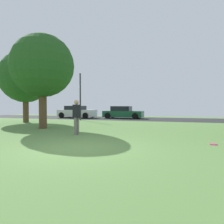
# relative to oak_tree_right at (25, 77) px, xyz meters

# --- Properties ---
(ground_plane) EXTENTS (44.00, 44.00, 0.00)m
(ground_plane) POSITION_rel_oak_tree_right_xyz_m (9.32, -8.49, -3.83)
(ground_plane) COLOR #5B8442
(road_strip) EXTENTS (44.00, 6.40, 0.01)m
(road_strip) POSITION_rel_oak_tree_right_xyz_m (9.32, 7.51, -3.82)
(road_strip) COLOR #28282B
(road_strip) RESTS_ON ground_plane
(oak_tree_right) EXTENTS (4.33, 4.33, 6.01)m
(oak_tree_right) POSITION_rel_oak_tree_right_xyz_m (0.00, 0.00, 0.00)
(oak_tree_right) COLOR brown
(oak_tree_right) RESTS_ON ground_plane
(maple_tree_far) EXTENTS (3.86, 3.86, 5.80)m
(maple_tree_far) POSITION_rel_oak_tree_right_xyz_m (4.39, -3.62, 0.02)
(maple_tree_far) COLOR brown
(maple_tree_far) RESTS_ON ground_plane
(person_thrower) EXTENTS (0.37, 0.30, 1.69)m
(person_thrower) POSITION_rel_oak_tree_right_xyz_m (7.73, -5.52, -2.89)
(person_thrower) COLOR slate
(person_thrower) RESTS_ON ground_plane
(frisbee_disc) EXTENTS (0.27, 0.27, 0.03)m
(frisbee_disc) POSITION_rel_oak_tree_right_xyz_m (13.67, -6.26, -3.81)
(frisbee_disc) COLOR #EA2D6B
(frisbee_disc) RESTS_ON ground_plane
(parked_car_white) EXTENTS (4.26, 2.04, 1.38)m
(parked_car_white) POSITION_rel_oak_tree_right_xyz_m (1.04, 7.13, -3.18)
(parked_car_white) COLOR white
(parked_car_white) RESTS_ON ground_plane
(parked_car_green) EXTENTS (4.32, 1.95, 1.34)m
(parked_car_green) POSITION_rel_oak_tree_right_xyz_m (6.34, 7.81, -3.21)
(parked_car_green) COLOR #195633
(parked_car_green) RESTS_ON ground_plane
(street_lamp_post) EXTENTS (0.14, 0.14, 4.50)m
(street_lamp_post) POSITION_rel_oak_tree_right_xyz_m (3.23, 3.71, -1.58)
(street_lamp_post) COLOR #2D2D33
(street_lamp_post) RESTS_ON ground_plane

